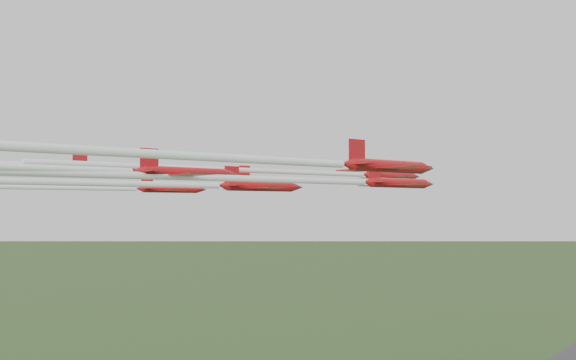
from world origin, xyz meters
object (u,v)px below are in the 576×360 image
Objects in this scene: jet_row2_left at (149,177)px; jet_row4_right at (58,169)px; jet_lead at (317,173)px; jet_row3_left at (68,188)px; jet_row2_right at (296,180)px; jet_row3_mid at (133,184)px; jet_row3_right at (293,161)px.

jet_row4_right is at bearing -31.55° from jet_row2_left.
jet_lead is 22.45m from jet_row2_left.
jet_lead is at bearing 107.68° from jet_row4_right.
jet_lead is at bearing 48.15° from jet_row3_left.
jet_row3_mid is at bearing -136.62° from jet_row2_right.
jet_row3_right is (25.98, -5.77, 0.98)m from jet_row3_mid.
jet_row4_right reaches higher than jet_row3_left.
jet_lead reaches higher than jet_row3_mid.
jet_row3_mid is at bearing 0.21° from jet_row3_left.
jet_row2_left is at bearing 140.86° from jet_row4_right.
jet_lead reaches higher than jet_row3_right.
jet_row3_mid is 1.28× the size of jet_row4_right.
jet_row3_mid is (-5.99, -25.80, -2.05)m from jet_lead.
jet_row2_left reaches higher than jet_row2_right.
jet_row3_left is 1.27× the size of jet_row3_right.
jet_row2_left is 1.24× the size of jet_row4_right.
jet_row3_right reaches higher than jet_row3_left.
jet_row2_right is 40.56m from jet_row3_left.
jet_row3_right is (50.97, -14.24, 0.78)m from jet_row3_left.
jet_row3_mid is (-15.57, -8.43, -0.28)m from jet_row2_right.
jet_row3_mid is at bearing -177.82° from jet_row3_right.
jet_lead reaches higher than jet_row2_left.
jet_lead is at bearing 92.25° from jet_row3_mid.
jet_row2_left is at bearing -124.88° from jet_lead.
jet_row2_right is at bearing 13.48° from jet_row2_left.
jet_row2_right is 1.29× the size of jet_row3_right.
jet_row4_right is (34.39, -23.52, 0.39)m from jet_row3_left.
jet_row3_mid is at bearing 134.89° from jet_row4_right.
jet_row3_left reaches higher than jet_row3_mid.
jet_row4_right is at bearing -68.83° from jet_lead.
jet_row2_right is 17.62m from jet_row3_right.
jet_row3_left is at bearing -165.10° from jet_row2_right.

